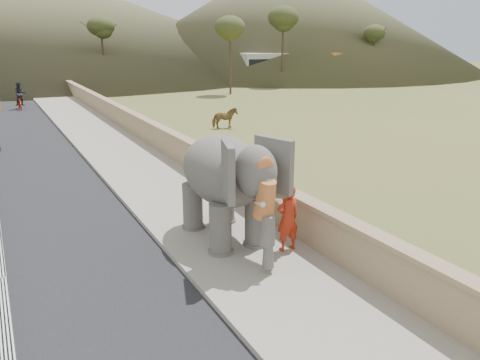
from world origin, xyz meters
TOP-DOWN VIEW (x-y plane):
  - ground at (0.00, 0.00)m, footprint 160.00×160.00m
  - walkway at (0.00, 10.00)m, footprint 3.00×120.00m
  - parapet at (1.65, 10.00)m, footprint 0.30×120.00m
  - cow at (6.57, 13.40)m, footprint 1.43×0.81m
  - distant_car at (15.24, 36.27)m, footprint 4.44×2.36m
  - bus_white at (24.95, 34.04)m, footprint 11.27×4.52m
  - bus_orange at (33.23, 32.13)m, footprint 11.15×3.27m
  - hill_right at (36.00, 52.00)m, footprint 56.00×56.00m
  - hill_far at (5.00, 70.00)m, footprint 80.00×80.00m
  - elephant_and_man at (0.02, 0.26)m, footprint 2.16×3.64m
  - motorcyclist at (-2.71, 26.23)m, footprint 0.85×1.69m
  - trees at (-0.44, 26.46)m, footprint 47.57×42.54m

SIDE VIEW (x-z plane):
  - ground at x=0.00m, z-range 0.00..0.00m
  - walkway at x=0.00m, z-range 0.00..0.15m
  - parapet at x=1.65m, z-range 0.00..1.10m
  - cow at x=6.57m, z-range 0.00..1.14m
  - distant_car at x=15.24m, z-range 0.00..1.44m
  - motorcyclist at x=-2.71m, z-range -0.20..1.68m
  - elephant_and_man at x=0.02m, z-range 0.14..2.77m
  - bus_white at x=24.95m, z-range 0.00..3.10m
  - bus_orange at x=33.23m, z-range 0.00..3.10m
  - trees at x=-0.44m, z-range -0.70..8.81m
  - hill_far at x=5.00m, z-range 0.00..14.00m
  - hill_right at x=36.00m, z-range 0.00..16.00m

